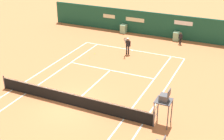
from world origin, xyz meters
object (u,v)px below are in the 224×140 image
object	(u,v)px
ball_kid_left_post	(181,38)
tennis_ball_near_service_line	(90,58)
tennis_ball_mid_court	(95,54)
umpire_chair	(164,100)
player_on_baseline	(128,45)

from	to	relation	value
ball_kid_left_post	tennis_ball_near_service_line	distance (m)	10.14
tennis_ball_mid_court	ball_kid_left_post	bearing A→B (deg)	42.26
ball_kid_left_post	tennis_ball_mid_court	bearing A→B (deg)	45.49
umpire_chair	tennis_ball_near_service_line	xyz separation A→B (m)	(-9.34, 7.50, -1.70)
umpire_chair	player_on_baseline	world-z (taller)	umpire_chair
umpire_chair	tennis_ball_mid_court	world-z (taller)	umpire_chair
player_on_baseline	tennis_ball_near_service_line	xyz separation A→B (m)	(-2.87, -2.46, -0.96)
player_on_baseline	ball_kid_left_post	xyz separation A→B (m)	(3.98, 4.99, -0.26)
umpire_chair	player_on_baseline	bearing A→B (deg)	32.99
player_on_baseline	ball_kid_left_post	size ratio (longest dim) A/B	1.47
umpire_chair	player_on_baseline	size ratio (longest dim) A/B	1.36
player_on_baseline	tennis_ball_near_service_line	world-z (taller)	player_on_baseline
tennis_ball_mid_court	tennis_ball_near_service_line	xyz separation A→B (m)	(0.06, -1.17, 0.00)
ball_kid_left_post	player_on_baseline	bearing A→B (deg)	54.65
player_on_baseline	tennis_ball_mid_court	size ratio (longest dim) A/B	27.52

